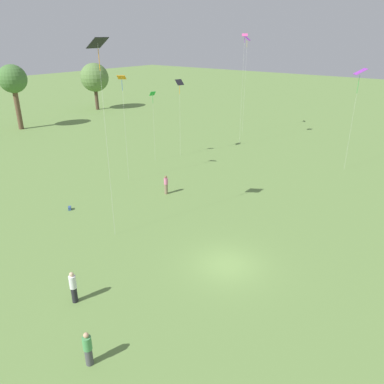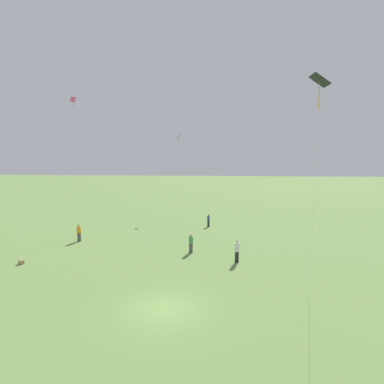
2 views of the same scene
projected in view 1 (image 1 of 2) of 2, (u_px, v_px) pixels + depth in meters
ground_plane at (227, 265)px, 23.71m from camera, size 240.00×240.00×0.00m
tree_2 at (13, 80)px, 54.87m from camera, size 4.08×4.08×9.51m
tree_3 at (95, 78)px, 70.35m from camera, size 5.24×5.24×8.61m
person_2 at (73, 287)px, 20.09m from camera, size 0.48×0.48×1.90m
person_3 at (88, 349)px, 16.26m from camera, size 0.53×0.53×1.76m
person_5 at (166, 185)px, 33.94m from camera, size 0.49×0.49×1.75m
kite_1 at (247, 43)px, 50.32m from camera, size 1.04×0.90×13.28m
kite_2 at (360, 74)px, 36.76m from camera, size 1.55×1.50×10.42m
kite_3 at (244, 43)px, 44.81m from camera, size 0.90×0.92×13.57m
kite_4 at (122, 83)px, 33.71m from camera, size 0.95×0.98×10.13m
kite_5 at (98, 50)px, 22.44m from camera, size 1.13×0.96×13.34m
kite_6 at (153, 98)px, 40.66m from camera, size 0.72×0.60×7.80m
kite_9 at (180, 85)px, 41.69m from camera, size 0.99×0.86×8.85m
picnic_bag_1 at (70, 208)px, 31.10m from camera, size 0.40×0.43×0.29m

